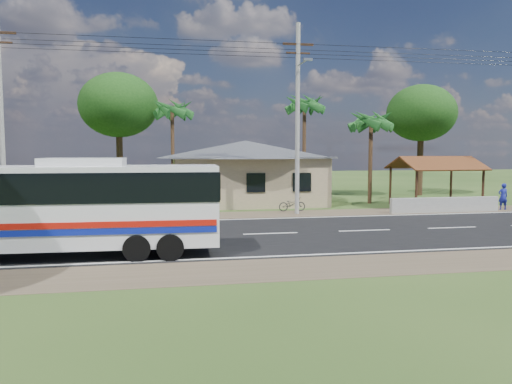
% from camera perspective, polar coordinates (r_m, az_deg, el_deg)
% --- Properties ---
extents(ground, '(120.00, 120.00, 0.00)m').
position_cam_1_polar(ground, '(22.58, 1.67, -4.81)').
color(ground, '#264017').
rests_on(ground, ground).
extents(road, '(120.00, 16.00, 0.03)m').
position_cam_1_polar(road, '(22.58, 1.67, -4.79)').
color(road, black).
rests_on(road, ground).
extents(house, '(12.40, 10.00, 5.00)m').
position_cam_1_polar(house, '(35.23, -1.21, 3.04)').
color(house, tan).
rests_on(house, ground).
extents(waiting_shed, '(5.20, 4.48, 3.35)m').
position_cam_1_polar(waiting_shed, '(35.07, 19.83, 2.88)').
color(waiting_shed, '#362213').
rests_on(waiting_shed, ground).
extents(concrete_barrier, '(7.00, 0.30, 0.90)m').
position_cam_1_polar(concrete_barrier, '(32.23, 20.77, -1.37)').
color(concrete_barrier, '#9E9E99').
rests_on(concrete_barrier, ground).
extents(utility_poles, '(32.80, 2.22, 11.00)m').
position_cam_1_polar(utility_poles, '(29.24, 4.15, 8.76)').
color(utility_poles, '#9E9E99').
rests_on(utility_poles, ground).
extents(palm_near, '(2.80, 2.80, 6.70)m').
position_cam_1_polar(palm_near, '(35.74, 13.02, 7.86)').
color(palm_near, '#47301E').
rests_on(palm_near, ground).
extents(palm_mid, '(2.80, 2.80, 8.20)m').
position_cam_1_polar(palm_mid, '(38.90, 5.56, 9.86)').
color(palm_mid, '#47301E').
rests_on(palm_mid, ground).
extents(palm_far, '(2.80, 2.80, 7.70)m').
position_cam_1_polar(palm_far, '(37.86, -9.56, 9.22)').
color(palm_far, '#47301E').
rests_on(palm_far, ground).
extents(tree_behind_house, '(6.00, 6.00, 9.61)m').
position_cam_1_polar(tree_behind_house, '(40.01, -15.44, 9.51)').
color(tree_behind_house, '#47301E').
rests_on(tree_behind_house, ground).
extents(tree_behind_shed, '(5.60, 5.60, 9.02)m').
position_cam_1_polar(tree_behind_shed, '(43.15, 18.38, 8.52)').
color(tree_behind_shed, '#47301E').
rests_on(tree_behind_shed, ground).
extents(coach_bus, '(11.40, 2.82, 3.51)m').
position_cam_1_polar(coach_bus, '(18.80, -21.82, -0.97)').
color(coach_bus, silver).
rests_on(coach_bus, ground).
extents(motorcycle, '(1.69, 0.63, 0.88)m').
position_cam_1_polar(motorcycle, '(30.69, 4.14, -1.39)').
color(motorcycle, black).
rests_on(motorcycle, ground).
extents(person, '(0.64, 0.45, 1.67)m').
position_cam_1_polar(person, '(34.96, 26.39, -0.47)').
color(person, navy).
rests_on(person, ground).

